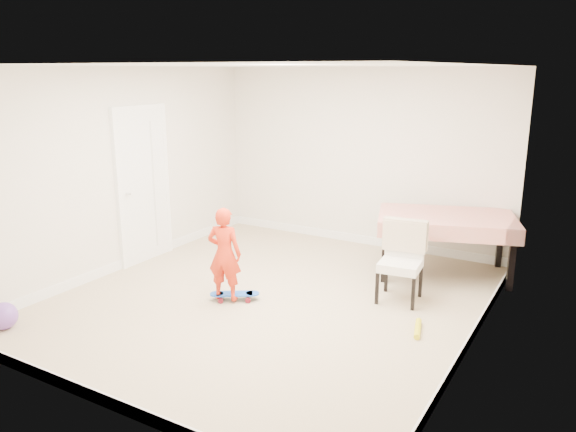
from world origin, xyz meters
The scene contains 17 objects.
ground centered at (0.00, 0.00, 0.00)m, with size 5.00×5.00×0.00m, color tan.
ceiling centered at (0.00, 0.00, 2.58)m, with size 4.50×5.00×0.04m, color white.
wall_back centered at (0.00, 2.48, 1.30)m, with size 4.50×0.04×2.60m, color beige.
wall_front centered at (0.00, -2.48, 1.30)m, with size 4.50×0.04×2.60m, color beige.
wall_left centered at (-2.23, 0.00, 1.30)m, with size 0.04×5.00×2.60m, color beige.
wall_right centered at (2.23, 0.00, 1.30)m, with size 0.04×5.00×2.60m, color beige.
door centered at (-2.22, 0.30, 1.02)m, with size 0.10×0.94×2.11m, color white.
baseboard_back centered at (0.00, 2.49, 0.06)m, with size 4.50×0.02×0.12m, color white.
baseboard_front centered at (0.00, -2.49, 0.06)m, with size 4.50×0.02×0.12m, color white.
baseboard_left centered at (-2.24, 0.00, 0.06)m, with size 0.02×5.00×0.12m, color white.
baseboard_right centered at (2.24, 0.00, 0.06)m, with size 0.02×5.00×0.12m, color white.
dining_table centered at (1.49, 1.80, 0.39)m, with size 1.67×1.05×0.79m, color #A90913, non-canonical shape.
dining_chair centered at (1.28, 0.68, 0.46)m, with size 0.50×0.58×0.92m, color white, non-canonical shape.
skateboard centered at (-0.34, -0.26, 0.04)m, with size 0.56×0.21×0.08m, color blue, non-canonical shape.
child centered at (-0.40, -0.34, 0.53)m, with size 0.39×0.26×1.07m, color red.
balloon centered at (-1.93, -2.04, 0.14)m, with size 0.28×0.28×0.28m, color #7447AB.
foam_toy centered at (1.72, 0.02, 0.03)m, with size 0.06×0.06×0.40m, color yellow.
Camera 1 is at (3.20, -5.11, 2.56)m, focal length 35.00 mm.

